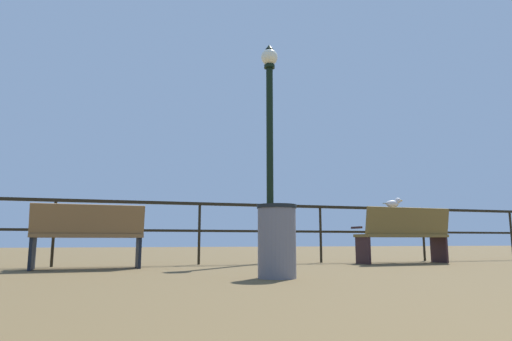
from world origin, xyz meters
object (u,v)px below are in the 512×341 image
object	(u,v)px
seagull_on_rail	(393,203)
bench_near_left	(88,233)
lamppost_center	(270,140)
trash_bin	(277,241)
bench_near_right	(405,232)

from	to	relation	value
seagull_on_rail	bench_near_left	bearing A→B (deg)	-172.20
lamppost_center	trash_bin	world-z (taller)	lamppost_center
bench_near_left	trash_bin	bearing A→B (deg)	-47.87
bench_near_left	lamppost_center	world-z (taller)	lamppost_center
lamppost_center	trash_bin	size ratio (longest dim) A/B	5.35
lamppost_center	seagull_on_rail	size ratio (longest dim) A/B	10.35
seagull_on_rail	trash_bin	world-z (taller)	seagull_on_rail
bench_near_right	lamppost_center	xyz separation A→B (m)	(-2.15, 0.92, 1.68)
bench_near_right	trash_bin	world-z (taller)	bench_near_right
seagull_on_rail	trash_bin	bearing A→B (deg)	-140.04
bench_near_right	seagull_on_rail	xyz separation A→B (m)	(0.33, 0.75, 0.57)
bench_near_left	trash_bin	xyz separation A→B (m)	(1.97, -2.18, -0.10)
lamppost_center	trash_bin	bearing A→B (deg)	-108.28
bench_near_left	trash_bin	size ratio (longest dim) A/B	1.94
bench_near_right	seagull_on_rail	bearing A→B (deg)	66.56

